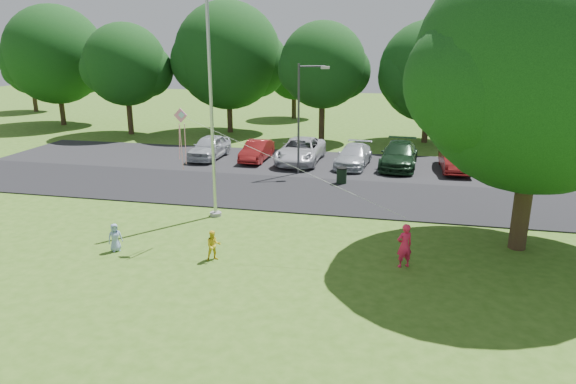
% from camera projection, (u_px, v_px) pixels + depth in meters
% --- Properties ---
extents(ground, '(120.00, 120.00, 0.00)m').
position_uv_depth(ground, '(264.00, 272.00, 17.07)').
color(ground, '#386119').
rests_on(ground, ground).
extents(park_road, '(60.00, 6.00, 0.06)m').
position_uv_depth(park_road, '(310.00, 194.00, 25.49)').
color(park_road, black).
rests_on(park_road, ground).
extents(parking_strip, '(42.00, 7.00, 0.06)m').
position_uv_depth(parking_strip, '(328.00, 164.00, 31.57)').
color(parking_strip, black).
rests_on(parking_strip, ground).
extents(flagpole, '(0.50, 0.50, 10.00)m').
position_uv_depth(flagpole, '(212.00, 121.00, 21.28)').
color(flagpole, '#B7BABF').
rests_on(flagpole, ground).
extents(street_lamp, '(1.68, 0.71, 6.17)m').
position_uv_depth(street_lamp, '(303.00, 109.00, 28.31)').
color(street_lamp, '#3F3F44').
rests_on(street_lamp, ground).
extents(trash_can, '(0.58, 0.58, 0.91)m').
position_uv_depth(trash_can, '(342.00, 176.00, 27.22)').
color(trash_can, black).
rests_on(trash_can, ground).
extents(big_tree, '(9.18, 8.49, 10.72)m').
position_uv_depth(big_tree, '(538.00, 75.00, 17.16)').
color(big_tree, '#332316').
rests_on(big_tree, ground).
extents(tree_row, '(64.35, 11.94, 10.88)m').
position_uv_depth(tree_row, '(368.00, 63.00, 37.80)').
color(tree_row, '#332316').
rests_on(tree_row, ground).
extents(horizon_trees, '(77.46, 7.20, 7.02)m').
position_uv_depth(horizon_trees, '(402.00, 75.00, 46.72)').
color(horizon_trees, '#332316').
rests_on(horizon_trees, ground).
extents(parked_cars, '(16.86, 5.38, 1.48)m').
position_uv_depth(parked_cars, '(331.00, 153.00, 31.34)').
color(parked_cars, '#B2B7BF').
rests_on(parked_cars, ground).
extents(woman, '(0.67, 0.60, 1.54)m').
position_uv_depth(woman, '(404.00, 246.00, 17.22)').
color(woman, '#F4204E').
rests_on(woman, ground).
extents(child_yellow, '(0.66, 0.62, 1.08)m').
position_uv_depth(child_yellow, '(213.00, 245.00, 17.83)').
color(child_yellow, yellow).
rests_on(child_yellow, ground).
extents(child_blue, '(0.60, 0.60, 1.05)m').
position_uv_depth(child_blue, '(115.00, 237.00, 18.60)').
color(child_blue, '#8BA5D6').
rests_on(child_blue, ground).
extents(kite, '(8.34, 0.86, 3.33)m').
position_uv_depth(kite, '(190.00, 131.00, 18.37)').
color(kite, pink).
rests_on(kite, ground).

